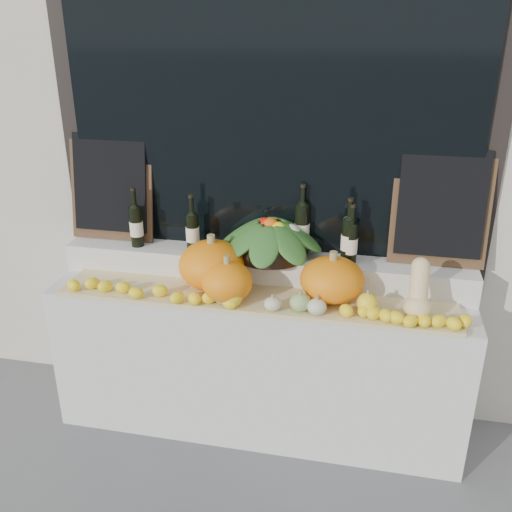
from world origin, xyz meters
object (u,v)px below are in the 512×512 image
at_px(butternut_squash, 419,293).
at_px(produce_bowl, 271,237).
at_px(pumpkin_left, 212,265).
at_px(pumpkin_right, 332,280).
at_px(wine_bottle_tall, 302,228).

xyz_separation_m(butternut_squash, produce_bowl, (-0.79, 0.29, 0.12)).
height_order(butternut_squash, produce_bowl, produce_bowl).
xyz_separation_m(pumpkin_left, produce_bowl, (0.28, 0.19, 0.11)).
xyz_separation_m(pumpkin_right, produce_bowl, (-0.36, 0.20, 0.13)).
bearing_deg(pumpkin_left, butternut_squash, -5.09).
xyz_separation_m(produce_bowl, wine_bottle_tall, (0.16, 0.07, 0.04)).
bearing_deg(pumpkin_left, produce_bowl, 33.96).
bearing_deg(produce_bowl, pumpkin_left, -146.04).
xyz_separation_m(pumpkin_left, wine_bottle_tall, (0.45, 0.26, 0.15)).
distance_m(butternut_squash, wine_bottle_tall, 0.74).
height_order(pumpkin_right, wine_bottle_tall, wine_bottle_tall).
bearing_deg(pumpkin_right, wine_bottle_tall, 125.61).
bearing_deg(produce_bowl, butternut_squash, -20.02).
bearing_deg(produce_bowl, wine_bottle_tall, 24.17).
distance_m(pumpkin_left, butternut_squash, 1.08).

